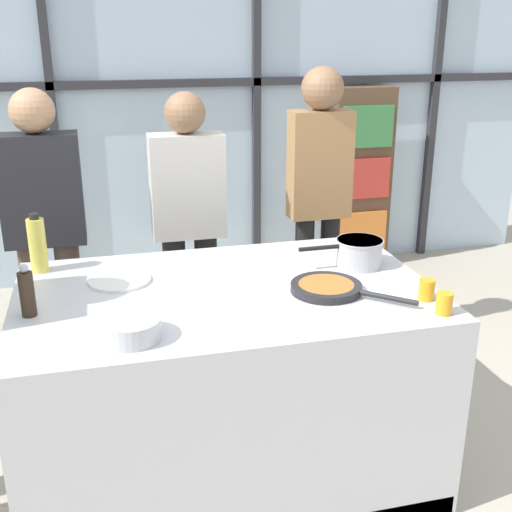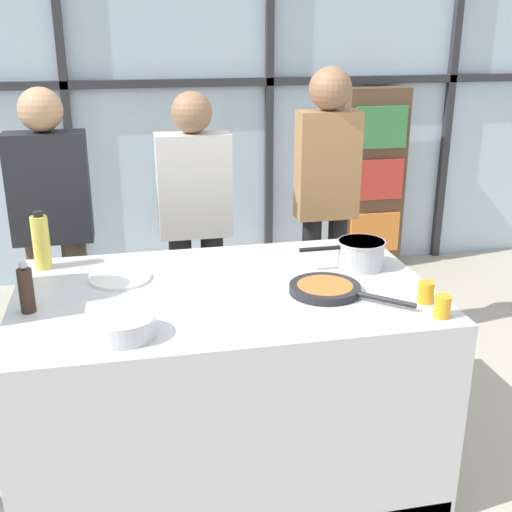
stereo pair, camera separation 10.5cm
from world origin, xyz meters
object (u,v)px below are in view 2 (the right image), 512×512
Objects in this scene: saucepan at (361,253)px; spectator_center_right at (327,190)px; spectator_far_left at (53,220)px; oil_bottle at (41,242)px; frying_pan at (327,289)px; juice_glass_far at (426,292)px; juice_glass_near at (442,306)px; mixing_bowl at (124,326)px; white_plate at (120,278)px; pepper_grinder at (26,289)px; spectator_center_left at (195,216)px.

spectator_center_right is at bearing 81.98° from saucepan.
oil_bottle is (0.01, -0.64, 0.09)m from spectator_far_left.
frying_pan is at bearing -24.59° from oil_bottle.
spectator_far_left is at bearing 138.89° from juice_glass_far.
saucepan is (1.43, -0.93, 0.03)m from spectator_far_left.
spectator_far_left is 2.15m from juice_glass_near.
spectator_far_left reaches higher than mixing_bowl.
white_plate is 0.99× the size of oil_bottle.
spectator_far_left reaches higher than saucepan.
frying_pan is 1.19m from pepper_grinder.
saucepan is at bearing -3.61° from white_plate.
spectator_center_right is at bearing 49.69° from mixing_bowl.
spectator_far_left reaches higher than juice_glass_far.
juice_glass_far is at bearing -74.59° from saucepan.
spectator_center_left is 1.13m from saucepan.
pepper_grinder is 2.43× the size of juice_glass_far.
pepper_grinder is (-0.78, -1.12, 0.07)m from spectator_center_left.
spectator_center_left is at bearing 63.51° from white_plate.
saucepan is 1.50× the size of white_plate.
mixing_bowl is 2.58× the size of juice_glass_far.
spectator_center_right is 3.92× the size of frying_pan.
pepper_grinder is at bearing 90.15° from spectator_far_left.
white_plate is (-1.08, 0.07, -0.06)m from saucepan.
pepper_grinder is at bearing 177.20° from frying_pan.
spectator_center_left is 7.24× the size of mixing_bowl.
juice_glass_far is at bearing 2.87° from mixing_bowl.
spectator_far_left is at bearing 136.09° from juice_glass_near.
spectator_center_right is 20.08× the size of juice_glass_far.
spectator_far_left is at bearing 147.12° from saucepan.
spectator_center_left is 1.56m from juice_glass_far.
oil_bottle is at bearing 147.55° from white_plate.
oil_bottle is (-0.34, 0.22, 0.12)m from white_plate.
saucepan is at bearing 125.10° from spectator_center_left.
saucepan reaches higher than juice_glass_far.
spectator_center_right reaches higher than pepper_grinder.
spectator_center_right is 1.49m from white_plate.
spectator_center_left is at bearing 39.85° from oil_bottle.
saucepan is 1.45m from oil_bottle.
frying_pan is 1.98× the size of mixing_bowl.
spectator_far_left is 3.73× the size of frying_pan.
spectator_center_right is (0.78, -0.00, 0.11)m from spectator_center_left.
spectator_far_left is 0.95× the size of spectator_center_right.
spectator_far_left reaches higher than pepper_grinder.
spectator_far_left is 0.93m from white_plate.
mixing_bowl reaches higher than frying_pan.
spectator_far_left reaches higher than white_plate.
spectator_center_right is (1.57, 0.00, 0.09)m from spectator_far_left.
spectator_far_left is at bearing 0.00° from spectator_center_right.
spectator_far_left is 0.78m from spectator_center_left.
saucepan is at bearing 81.98° from spectator_center_right.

